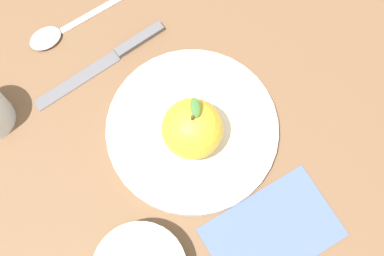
{
  "coord_description": "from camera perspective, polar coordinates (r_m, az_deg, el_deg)",
  "views": [
    {
      "loc": [
        -0.21,
        -0.1,
        0.72
      ],
      "look_at": [
        -0.0,
        -0.03,
        0.02
      ],
      "focal_mm": 50.73,
      "sensor_mm": 36.0,
      "label": 1
    }
  ],
  "objects": [
    {
      "name": "spoon",
      "position": [
        0.82,
        -13.87,
        9.83
      ],
      "size": [
        0.15,
        0.13,
        0.01
      ],
      "color": "silver",
      "rests_on": "ground_plane"
    },
    {
      "name": "dinner_plate",
      "position": [
        0.74,
        -0.0,
        -0.26
      ],
      "size": [
        0.24,
        0.24,
        0.01
      ],
      "color": "silver",
      "rests_on": "ground_plane"
    },
    {
      "name": "apple",
      "position": [
        0.69,
        0.04,
        -0.09
      ],
      "size": [
        0.08,
        0.08,
        0.09
      ],
      "color": "gold",
      "rests_on": "dinner_plate"
    },
    {
      "name": "ground_plane",
      "position": [
        0.75,
        -2.39,
        0.32
      ],
      "size": [
        2.4,
        2.4,
        0.0
      ],
      "primitive_type": "plane",
      "color": "brown"
    },
    {
      "name": "knife",
      "position": [
        0.79,
        -8.39,
        7.36
      ],
      "size": [
        0.18,
        0.14,
        0.01
      ],
      "color": "#59595E",
      "rests_on": "ground_plane"
    },
    {
      "name": "linen_napkin",
      "position": [
        0.73,
        8.43,
        -10.78
      ],
      "size": [
        0.2,
        0.19,
        0.0
      ],
      "primitive_type": "cube",
      "rotation": [
        0.0,
        0.0,
        0.83
      ],
      "color": "slate",
      "rests_on": "ground_plane"
    }
  ]
}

